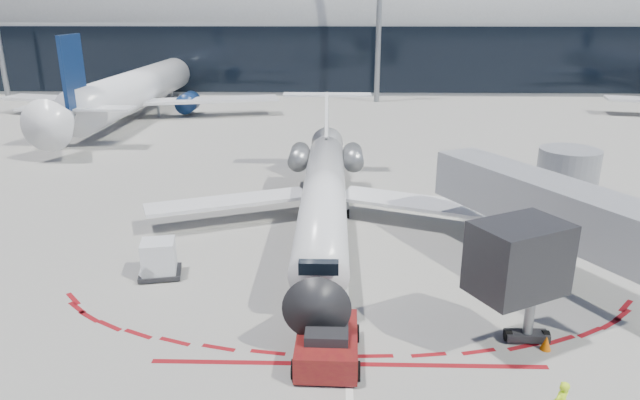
{
  "coord_description": "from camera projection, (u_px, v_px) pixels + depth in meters",
  "views": [
    {
      "loc": [
        -0.56,
        -28.72,
        11.95
      ],
      "look_at": [
        -1.24,
        -2.5,
        3.08
      ],
      "focal_mm": 32.0,
      "sensor_mm": 36.0,
      "label": 1
    }
  ],
  "objects": [
    {
      "name": "ground",
      "position": [
        344.0,
        239.0,
        31.01
      ],
      "size": [
        260.0,
        260.0,
        0.0
      ],
      "primitive_type": "plane",
      "color": "gray",
      "rests_on": "ground"
    },
    {
      "name": "apron_centerline",
      "position": [
        343.0,
        226.0,
        32.91
      ],
      "size": [
        0.25,
        40.0,
        0.01
      ],
      "primitive_type": "cube",
      "color": "silver",
      "rests_on": "ground"
    },
    {
      "name": "apron_stop_bar",
      "position": [
        348.0,
        364.0,
        20.12
      ],
      "size": [
        14.0,
        0.25,
        0.01
      ],
      "primitive_type": "cube",
      "color": "maroon",
      "rests_on": "ground"
    },
    {
      "name": "terminal_building",
      "position": [
        339.0,
        30.0,
        89.81
      ],
      "size": [
        150.0,
        24.15,
        24.0
      ],
      "color": "gray",
      "rests_on": "ground"
    },
    {
      "name": "jet_bridge",
      "position": [
        553.0,
        207.0,
        26.95
      ],
      "size": [
        10.03,
        15.2,
        4.9
      ],
      "color": "gray",
      "rests_on": "ground"
    },
    {
      "name": "light_mast_centre",
      "position": [
        379.0,
        3.0,
        72.34
      ],
      "size": [
        0.7,
        0.7,
        25.0
      ],
      "primitive_type": "cylinder",
      "color": "gray",
      "rests_on": "ground"
    },
    {
      "name": "regional_jet",
      "position": [
        324.0,
        190.0,
        32.32
      ],
      "size": [
        20.71,
        25.54,
        6.4
      ],
      "color": "silver",
      "rests_on": "ground"
    },
    {
      "name": "pushback_tug",
      "position": [
        327.0,
        344.0,
        20.23
      ],
      "size": [
        2.4,
        5.48,
        1.42
      ],
      "rotation": [
        0.0,
        0.0,
        -0.02
      ],
      "color": "#5A0C12",
      "rests_on": "ground"
    },
    {
      "name": "uld_container",
      "position": [
        159.0,
        259.0,
        26.44
      ],
      "size": [
        2.17,
        1.95,
        1.77
      ],
      "rotation": [
        0.0,
        0.0,
        0.2
      ],
      "color": "black",
      "rests_on": "ground"
    },
    {
      "name": "safety_cone_right",
      "position": [
        546.0,
        343.0,
        20.9
      ],
      "size": [
        0.4,
        0.4,
        0.55
      ],
      "primitive_type": "cone",
      "color": "#D55B04",
      "rests_on": "ground"
    },
    {
      "name": "bg_airliner_0",
      "position": [
        136.0,
        62.0,
        64.76
      ],
      "size": [
        37.85,
        40.08,
        12.25
      ],
      "primitive_type": null,
      "color": "silver",
      "rests_on": "ground"
    }
  ]
}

